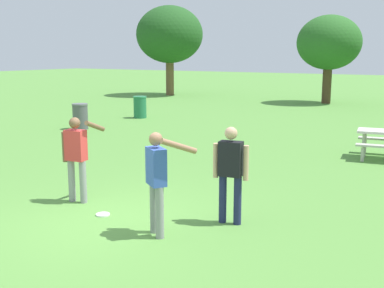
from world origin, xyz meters
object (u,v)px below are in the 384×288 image
(person_thrower, at_px, (76,153))
(tree_broad_center, at_px, (329,43))
(trash_can_beside_table, at_px, (80,116))
(person_catcher, at_px, (231,169))
(frisbee, at_px, (103,214))
(trash_can_further_along, at_px, (140,107))
(person_bystander, at_px, (157,176))
(tree_tall_left, at_px, (170,35))

(person_thrower, bearing_deg, tree_broad_center, 93.00)
(trash_can_beside_table, relative_size, tree_broad_center, 0.20)
(person_catcher, height_order, tree_broad_center, tree_broad_center)
(frisbee, xyz_separation_m, tree_broad_center, (-2.01, 21.10, 3.35))
(tree_broad_center, bearing_deg, trash_can_further_along, -116.63)
(person_thrower, distance_m, trash_can_beside_table, 9.16)
(trash_can_beside_table, bearing_deg, frisbee, -43.70)
(person_catcher, relative_size, frisbee, 6.69)
(person_bystander, distance_m, tree_tall_left, 25.56)
(person_bystander, xyz_separation_m, frisbee, (-1.37, 0.26, -0.95))
(person_bystander, bearing_deg, tree_tall_left, 123.37)
(person_catcher, xyz_separation_m, trash_can_further_along, (-9.36, 9.81, -0.46))
(person_thrower, bearing_deg, tree_tall_left, 119.54)
(frisbee, bearing_deg, trash_can_beside_table, 136.30)
(trash_can_further_along, distance_m, tree_tall_left, 12.13)
(frisbee, distance_m, trash_can_beside_table, 10.06)
(person_thrower, xyz_separation_m, tree_tall_left, (-11.66, 20.59, 3.04))
(trash_can_beside_table, bearing_deg, person_thrower, -46.11)
(person_bystander, distance_m, trash_can_further_along, 13.90)
(tree_tall_left, bearing_deg, person_catcher, -53.89)
(person_catcher, distance_m, person_bystander, 1.29)
(person_bystander, xyz_separation_m, tree_broad_center, (-3.38, 21.35, 2.40))
(trash_can_further_along, bearing_deg, person_thrower, -58.30)
(person_bystander, relative_size, trash_can_further_along, 1.71)
(frisbee, relative_size, tree_broad_center, 0.05)
(person_thrower, height_order, tree_broad_center, tree_broad_center)
(person_catcher, xyz_separation_m, person_bystander, (-0.73, -1.06, 0.02))
(tree_tall_left, xyz_separation_m, tree_broad_center, (10.58, 0.16, -0.64))
(tree_tall_left, distance_m, tree_broad_center, 10.60)
(trash_can_further_along, height_order, tree_tall_left, tree_tall_left)
(person_bystander, xyz_separation_m, trash_can_beside_table, (-8.63, 7.20, -0.48))
(person_bystander, bearing_deg, trash_can_beside_table, 140.18)
(trash_can_beside_table, bearing_deg, person_catcher, -33.24)
(trash_can_beside_table, height_order, trash_can_further_along, same)
(person_thrower, distance_m, tree_broad_center, 20.91)
(person_bystander, bearing_deg, trash_can_further_along, 128.46)
(tree_tall_left, height_order, tree_broad_center, tree_tall_left)
(person_bystander, relative_size, tree_tall_left, 0.28)
(person_thrower, height_order, trash_can_beside_table, person_thrower)
(person_thrower, relative_size, person_catcher, 1.00)
(trash_can_beside_table, bearing_deg, person_bystander, -39.82)
(person_bystander, xyz_separation_m, tree_tall_left, (-13.96, 21.20, 3.04))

